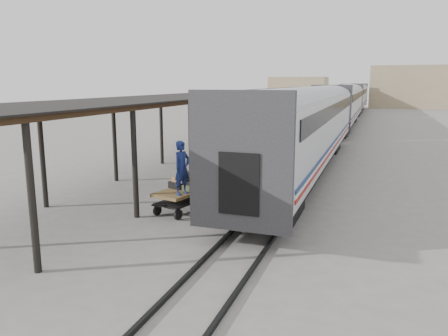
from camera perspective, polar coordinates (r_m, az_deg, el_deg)
The scene contains 11 objects.
ground at distance 17.55m, azimuth -4.17°, elevation -5.00°, with size 160.00×160.00×0.00m, color slate.
train at distance 49.42m, azimuth 15.31°, elevation 8.22°, with size 3.45×76.01×4.01m.
canopy at distance 40.75m, azimuth 4.93°, elevation 9.88°, with size 4.90×64.30×4.15m.
rails at distance 49.81m, azimuth 15.18°, elevation 5.21°, with size 1.54×150.00×0.12m.
building_far at distance 93.74m, azimuth 24.09°, elevation 9.65°, with size 18.00×10.00×8.00m, color tan.
building_left at distance 98.90m, azimuth 9.69°, elevation 9.89°, with size 12.00×8.00×6.00m, color tan.
baggage_cart at distance 16.73m, azimuth -5.28°, elevation -3.53°, with size 1.81×2.63×0.86m.
suitcase_stack at distance 16.93m, azimuth -4.94°, elevation -1.90°, with size 1.46×1.14×0.59m.
luggage_tug at distance 35.89m, azimuth 5.09°, elevation 4.23°, with size 1.35×1.66×1.27m.
porter at distance 15.78m, azimuth -5.51°, elevation 0.02°, with size 0.72×0.47×1.96m, color navy.
pedestrian at distance 30.02m, azimuth 1.50°, elevation 3.36°, with size 0.95×0.40×1.62m, color black.
Camera 1 is at (6.76, -15.45, 4.87)m, focal length 35.00 mm.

